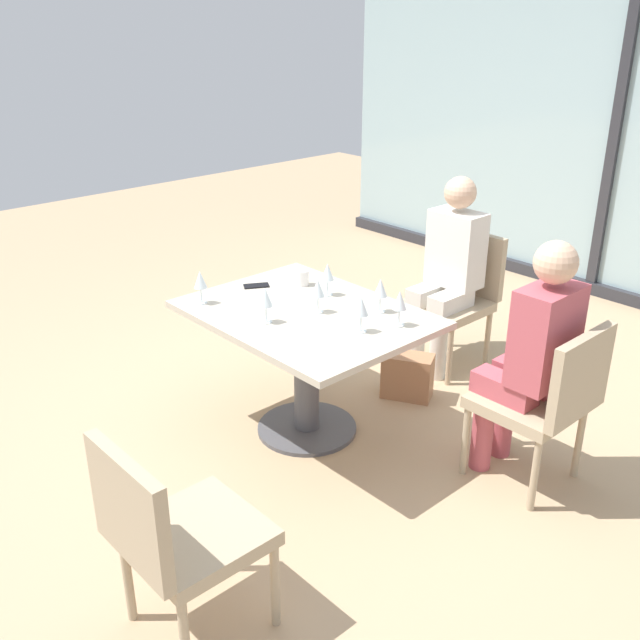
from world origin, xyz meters
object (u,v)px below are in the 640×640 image
Objects in this scene: chair_front_right at (172,530)px; wine_glass_4 at (400,301)px; chair_near_window at (457,292)px; person_near_window at (449,266)px; coffee_cup at (302,278)px; wine_glass_6 at (328,273)px; cell_phone_on_table at (256,286)px; dining_table_main at (306,342)px; wine_glass_3 at (380,289)px; wine_glass_5 at (266,298)px; handbag_0 at (407,376)px; person_far_right at (532,351)px; wine_glass_2 at (361,307)px; wine_glass_0 at (200,280)px; wine_glass_1 at (318,289)px; chair_far_right at (547,397)px.

wine_glass_4 is at bearing 101.63° from chair_front_right.
chair_near_window is 0.69× the size of person_near_window.
wine_glass_6 is at bearing 0.28° from coffee_cup.
wine_glass_4 is 0.95m from cell_phone_on_table.
chair_near_window is at bearing 90.00° from person_near_window.
wine_glass_3 is at bearing 46.30° from dining_table_main.
wine_glass_5 is 0.62× the size of handbag_0.
wine_glass_3 is (-0.50, 1.59, 0.37)m from chair_front_right.
wine_glass_2 is at bearing -143.34° from person_far_right.
dining_table_main is 6.80× the size of wine_glass_0.
wine_glass_6 is at bearing 178.02° from wine_glass_4.
wine_glass_1 is 1.00× the size of wine_glass_3.
chair_front_right is at bearing -53.31° from wine_glass_5.
cell_phone_on_table is (-1.62, -0.49, 0.24)m from chair_far_right.
person_far_right reaches higher than wine_glass_0.
chair_near_window is 6.04× the size of cell_phone_on_table.
wine_glass_1 is at bearing 178.26° from wine_glass_2.
wine_glass_2 is at bearing -111.07° from wine_glass_4.
chair_far_right is at bearing 10.83° from coffee_cup.
chair_front_right is 1.71m from wine_glass_3.
chair_far_right is at bearing 78.33° from chair_front_right.
dining_table_main is at bearing -142.91° from wine_glass_1.
wine_glass_0 reaches higher than chair_near_window.
chair_near_window is at bearing 112.55° from wine_glass_4.
wine_glass_0 is 1.00× the size of wine_glass_1.
wine_glass_4 is at bearing 31.69° from wine_glass_0.
handbag_0 is at bearing 46.95° from coffee_cup.
chair_front_right is at bearing -101.67° from chair_far_right.
wine_glass_2 is at bearing 23.77° from wine_glass_0.
cell_phone_on_table is at bearing 132.60° from chair_front_right.
chair_far_right is 4.70× the size of wine_glass_1.
chair_front_right is 2.64m from person_near_window.
wine_glass_5 is (0.44, 0.10, 0.00)m from wine_glass_0.
chair_near_window is 4.70× the size of wine_glass_3.
cell_phone_on_table is at bearing -179.30° from wine_glass_1.
person_far_right is 6.81× the size of wine_glass_6.
person_near_window is at bearing 72.26° from coffee_cup.
person_near_window is at bearing 92.49° from wine_glass_1.
chair_near_window is 4.70× the size of wine_glass_4.
wine_glass_0 reaches higher than chair_far_right.
wine_glass_2 is (0.38, -1.18, 0.16)m from person_near_window.
chair_far_right reaches higher than dining_table_main.
chair_near_window is 1.32m from person_far_right.
wine_glass_4 is 0.93m from handbag_0.
wine_glass_5 is at bearing -127.84° from handbag_0.
person_far_right is (1.04, 0.52, 0.15)m from dining_table_main.
chair_front_right is 0.69× the size of person_far_right.
wine_glass_6 is (-0.09, -0.96, 0.16)m from person_near_window.
chair_near_window is at bearing 142.63° from person_far_right.
person_far_right is 6.81× the size of wine_glass_0.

